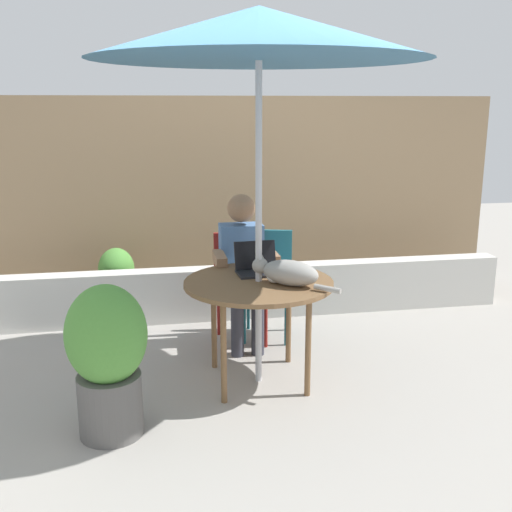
{
  "coord_description": "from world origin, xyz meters",
  "views": [
    {
      "loc": [
        -0.73,
        -3.93,
        1.91
      ],
      "look_at": [
        0.0,
        0.1,
        0.89
      ],
      "focal_mm": 42.92,
      "sensor_mm": 36.0,
      "label": 1
    }
  ],
  "objects_px": {
    "potted_plant_near_fence": "(117,277)",
    "chair_occupied": "(240,278)",
    "patio_umbrella": "(259,34)",
    "person_seated": "(243,263)",
    "patio_table": "(259,289)",
    "potted_plant_by_chair": "(107,355)",
    "laptop": "(257,264)",
    "chair_empty": "(267,275)",
    "cat": "(287,273)"
  },
  "relations": [
    {
      "from": "cat",
      "to": "chair_empty",
      "type": "bearing_deg",
      "value": 85.88
    },
    {
      "from": "patio_table",
      "to": "potted_plant_by_chair",
      "type": "distance_m",
      "value": 1.15
    },
    {
      "from": "patio_table",
      "to": "chair_empty",
      "type": "xyz_separation_m",
      "value": [
        0.24,
        0.9,
        -0.16
      ]
    },
    {
      "from": "potted_plant_near_fence",
      "to": "potted_plant_by_chair",
      "type": "xyz_separation_m",
      "value": [
        0.04,
        -2.21,
        0.15
      ]
    },
    {
      "from": "laptop",
      "to": "patio_table",
      "type": "bearing_deg",
      "value": -97.08
    },
    {
      "from": "potted_plant_near_fence",
      "to": "potted_plant_by_chair",
      "type": "distance_m",
      "value": 2.21
    },
    {
      "from": "chair_empty",
      "to": "person_seated",
      "type": "relative_size",
      "value": 0.72
    },
    {
      "from": "chair_empty",
      "to": "laptop",
      "type": "bearing_deg",
      "value": -107.49
    },
    {
      "from": "chair_occupied",
      "to": "laptop",
      "type": "xyz_separation_m",
      "value": [
        0.03,
        -0.63,
        0.28
      ]
    },
    {
      "from": "chair_empty",
      "to": "patio_umbrella",
      "type": "bearing_deg",
      "value": -105.05
    },
    {
      "from": "chair_occupied",
      "to": "potted_plant_by_chair",
      "type": "relative_size",
      "value": 0.96
    },
    {
      "from": "patio_table",
      "to": "chair_occupied",
      "type": "relative_size",
      "value": 1.16
    },
    {
      "from": "chair_empty",
      "to": "potted_plant_near_fence",
      "type": "bearing_deg",
      "value": 149.08
    },
    {
      "from": "chair_empty",
      "to": "potted_plant_near_fence",
      "type": "relative_size",
      "value": 1.41
    },
    {
      "from": "patio_umbrella",
      "to": "person_seated",
      "type": "relative_size",
      "value": 2.04
    },
    {
      "from": "laptop",
      "to": "chair_occupied",
      "type": "bearing_deg",
      "value": 92.43
    },
    {
      "from": "cat",
      "to": "laptop",
      "type": "bearing_deg",
      "value": 112.51
    },
    {
      "from": "patio_umbrella",
      "to": "patio_table",
      "type": "bearing_deg",
      "value": 0.0
    },
    {
      "from": "potted_plant_near_fence",
      "to": "chair_occupied",
      "type": "bearing_deg",
      "value": -38.09
    },
    {
      "from": "person_seated",
      "to": "potted_plant_by_chair",
      "type": "height_order",
      "value": "person_seated"
    },
    {
      "from": "person_seated",
      "to": "cat",
      "type": "distance_m",
      "value": 0.84
    },
    {
      "from": "chair_occupied",
      "to": "person_seated",
      "type": "height_order",
      "value": "person_seated"
    },
    {
      "from": "chair_occupied",
      "to": "cat",
      "type": "distance_m",
      "value": 1.03
    },
    {
      "from": "potted_plant_by_chair",
      "to": "chair_occupied",
      "type": "bearing_deg",
      "value": 54.74
    },
    {
      "from": "person_seated",
      "to": "laptop",
      "type": "height_order",
      "value": "person_seated"
    },
    {
      "from": "patio_table",
      "to": "potted_plant_by_chair",
      "type": "xyz_separation_m",
      "value": [
        -0.99,
        -0.55,
        -0.18
      ]
    },
    {
      "from": "chair_occupied",
      "to": "laptop",
      "type": "relative_size",
      "value": 2.8
    },
    {
      "from": "person_seated",
      "to": "laptop",
      "type": "relative_size",
      "value": 3.88
    },
    {
      "from": "potted_plant_near_fence",
      "to": "patio_table",
      "type": "bearing_deg",
      "value": -58.14
    },
    {
      "from": "chair_occupied",
      "to": "patio_table",
      "type": "bearing_deg",
      "value": -90.0
    },
    {
      "from": "laptop",
      "to": "person_seated",
      "type": "bearing_deg",
      "value": 93.23
    },
    {
      "from": "chair_empty",
      "to": "laptop",
      "type": "height_order",
      "value": "laptop"
    },
    {
      "from": "chair_occupied",
      "to": "cat",
      "type": "xyz_separation_m",
      "value": [
        0.17,
        -0.97,
        0.3
      ]
    },
    {
      "from": "person_seated",
      "to": "potted_plant_near_fence",
      "type": "height_order",
      "value": "person_seated"
    },
    {
      "from": "patio_umbrella",
      "to": "laptop",
      "type": "relative_size",
      "value": 7.91
    },
    {
      "from": "chair_occupied",
      "to": "laptop",
      "type": "distance_m",
      "value": 0.69
    },
    {
      "from": "patio_umbrella",
      "to": "potted_plant_by_chair",
      "type": "distance_m",
      "value": 2.15
    },
    {
      "from": "chair_empty",
      "to": "potted_plant_by_chair",
      "type": "distance_m",
      "value": 1.9
    },
    {
      "from": "patio_umbrella",
      "to": "chair_occupied",
      "type": "height_order",
      "value": "patio_umbrella"
    },
    {
      "from": "potted_plant_near_fence",
      "to": "person_seated",
      "type": "bearing_deg",
      "value": -43.12
    },
    {
      "from": "chair_occupied",
      "to": "potted_plant_by_chair",
      "type": "xyz_separation_m",
      "value": [
        -0.99,
        -1.4,
        -0.02
      ]
    },
    {
      "from": "person_seated",
      "to": "cat",
      "type": "xyz_separation_m",
      "value": [
        0.17,
        -0.81,
        0.13
      ]
    },
    {
      "from": "patio_table",
      "to": "laptop",
      "type": "relative_size",
      "value": 3.24
    },
    {
      "from": "patio_umbrella",
      "to": "potted_plant_near_fence",
      "type": "relative_size",
      "value": 4.0
    },
    {
      "from": "patio_table",
      "to": "potted_plant_near_fence",
      "type": "height_order",
      "value": "patio_table"
    },
    {
      "from": "chair_empty",
      "to": "chair_occupied",
      "type": "bearing_deg",
      "value": -169.18
    },
    {
      "from": "cat",
      "to": "potted_plant_by_chair",
      "type": "relative_size",
      "value": 0.55
    },
    {
      "from": "cat",
      "to": "potted_plant_near_fence",
      "type": "relative_size",
      "value": 0.82
    },
    {
      "from": "cat",
      "to": "chair_occupied",
      "type": "bearing_deg",
      "value": 99.77
    },
    {
      "from": "patio_table",
      "to": "chair_occupied",
      "type": "xyz_separation_m",
      "value": [
        0.0,
        0.85,
        -0.16
      ]
    }
  ]
}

